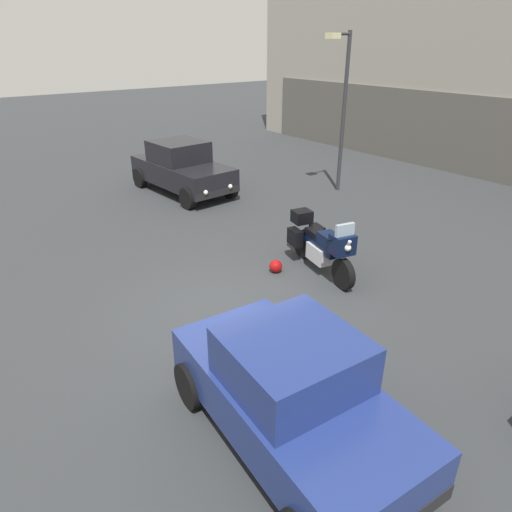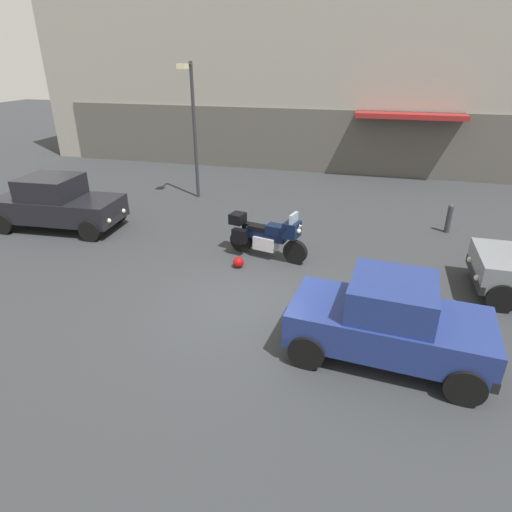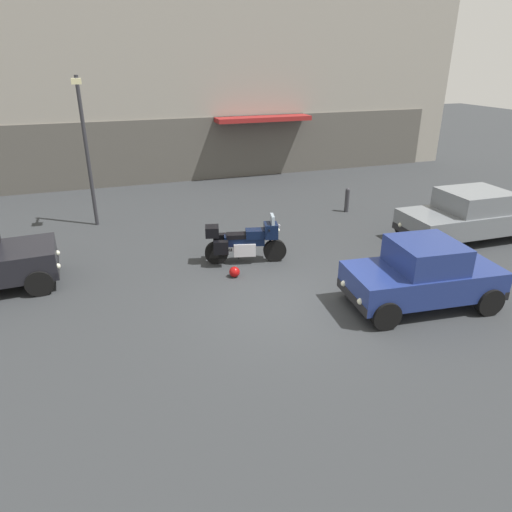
{
  "view_description": "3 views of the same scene",
  "coord_description": "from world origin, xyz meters",
  "px_view_note": "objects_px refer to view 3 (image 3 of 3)",
  "views": [
    {
      "loc": [
        5.88,
        -3.89,
        4.54
      ],
      "look_at": [
        0.24,
        0.48,
        1.12
      ],
      "focal_mm": 31.82,
      "sensor_mm": 36.0,
      "label": 1
    },
    {
      "loc": [
        2.26,
        -7.72,
        4.95
      ],
      "look_at": [
        0.05,
        0.61,
        0.93
      ],
      "focal_mm": 30.23,
      "sensor_mm": 36.0,
      "label": 2
    },
    {
      "loc": [
        -3.72,
        -8.67,
        5.27
      ],
      "look_at": [
        -0.6,
        0.39,
        1.13
      ],
      "focal_mm": 32.39,
      "sensor_mm": 36.0,
      "label": 3
    }
  ],
  "objects_px": {
    "car_sedan_far": "(473,215)",
    "car_compact_side": "(423,275)",
    "helmet": "(234,272)",
    "streetlamp_curbside": "(85,139)",
    "motorcycle": "(244,241)",
    "bollard_curbside": "(347,199)"
  },
  "relations": [
    {
      "from": "car_sedan_far",
      "to": "car_compact_side",
      "type": "bearing_deg",
      "value": 37.14
    },
    {
      "from": "motorcycle",
      "to": "car_compact_side",
      "type": "xyz_separation_m",
      "value": [
        3.07,
        -3.62,
        0.15
      ]
    },
    {
      "from": "car_sedan_far",
      "to": "motorcycle",
      "type": "bearing_deg",
      "value": -3.48
    },
    {
      "from": "bollard_curbside",
      "to": "helmet",
      "type": "bearing_deg",
      "value": -144.2
    },
    {
      "from": "helmet",
      "to": "car_sedan_far",
      "type": "distance_m",
      "value": 7.8
    },
    {
      "from": "car_sedan_far",
      "to": "streetlamp_curbside",
      "type": "height_order",
      "value": "streetlamp_curbside"
    },
    {
      "from": "motorcycle",
      "to": "car_sedan_far",
      "type": "distance_m",
      "value": 7.27
    },
    {
      "from": "helmet",
      "to": "bollard_curbside",
      "type": "relative_size",
      "value": 0.31
    },
    {
      "from": "helmet",
      "to": "motorcycle",
      "type": "bearing_deg",
      "value": 57.12
    },
    {
      "from": "helmet",
      "to": "car_sedan_far",
      "type": "bearing_deg",
      "value": 1.78
    },
    {
      "from": "motorcycle",
      "to": "bollard_curbside",
      "type": "bearing_deg",
      "value": 45.85
    },
    {
      "from": "car_compact_side",
      "to": "car_sedan_far",
      "type": "bearing_deg",
      "value": -138.46
    },
    {
      "from": "motorcycle",
      "to": "car_compact_side",
      "type": "relative_size",
      "value": 0.62
    },
    {
      "from": "helmet",
      "to": "car_compact_side",
      "type": "distance_m",
      "value": 4.6
    },
    {
      "from": "car_sedan_far",
      "to": "streetlamp_curbside",
      "type": "xyz_separation_m",
      "value": [
        -11.05,
        5.07,
        2.13
      ]
    },
    {
      "from": "car_compact_side",
      "to": "streetlamp_curbside",
      "type": "bearing_deg",
      "value": -44.33
    },
    {
      "from": "motorcycle",
      "to": "helmet",
      "type": "xyz_separation_m",
      "value": [
        -0.53,
        -0.81,
        -0.48
      ]
    },
    {
      "from": "streetlamp_curbside",
      "to": "motorcycle",
      "type": "bearing_deg",
      "value": -49.8
    },
    {
      "from": "motorcycle",
      "to": "streetlamp_curbside",
      "type": "bearing_deg",
      "value": 143.68
    },
    {
      "from": "bollard_curbside",
      "to": "motorcycle",
      "type": "bearing_deg",
      "value": -147.63
    },
    {
      "from": "car_compact_side",
      "to": "bollard_curbside",
      "type": "xyz_separation_m",
      "value": [
        1.9,
        6.77,
        -0.29
      ]
    },
    {
      "from": "motorcycle",
      "to": "streetlamp_curbside",
      "type": "distance_m",
      "value": 6.32
    }
  ]
}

